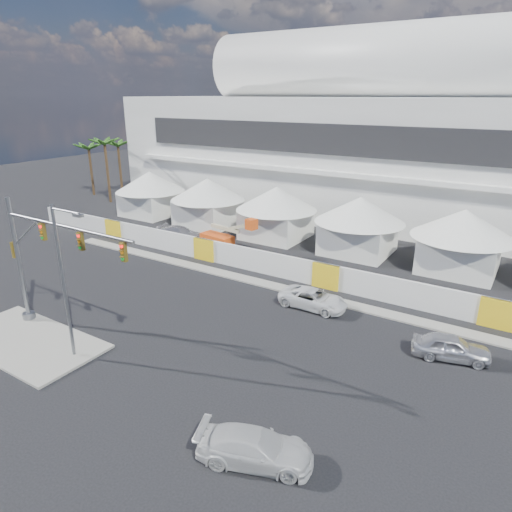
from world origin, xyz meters
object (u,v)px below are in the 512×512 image
Objects in this scene: streetlight_median at (65,273)px; boom_lift at (222,237)px; sedan_silver at (451,347)px; pickup_curb at (313,299)px; lot_car_c at (180,233)px; pickup_near at (255,448)px; traffic_mast at (38,260)px.

streetlight_median is 1.26× the size of boom_lift.
boom_lift is (-23.28, 9.62, 0.21)m from sedan_silver.
lot_car_c is (-18.87, 7.31, -0.01)m from pickup_curb.
pickup_near is 31.72m from lot_car_c.
lot_car_c is 20.54m from traffic_mast.
lot_car_c is 0.41× the size of traffic_mast.
pickup_near is 0.43× the size of traffic_mast.
traffic_mast is (-17.32, 2.41, 4.03)m from pickup_near.
lot_car_c is at bearing 57.37° from sedan_silver.
boom_lift is at bearing 52.67° from sedan_silver.
streetlight_median is (-12.93, 1.15, 4.53)m from pickup_near.
pickup_curb is at bearing 56.79° from streetlight_median.
pickup_curb is 0.69× the size of boom_lift.
pickup_curb is at bearing -120.74° from lot_car_c.
lot_car_c is at bearing 68.37° from pickup_curb.
boom_lift is at bearing -93.70° from lot_car_c.
streetlight_median reaches higher than boom_lift.
streetlight_median is 22.09m from boom_lift.
traffic_mast is 1.60× the size of boom_lift.
pickup_near is at bearing -41.60° from boom_lift.
boom_lift is (5.13, 0.53, 0.27)m from lot_car_c.
pickup_near reaches higher than pickup_curb.
sedan_silver is 0.89× the size of pickup_near.
streetlight_median reaches higher than pickup_near.
sedan_silver is 21.95m from streetlight_median.
boom_lift reaches higher than pickup_curb.
pickup_near is at bearing -7.91° from traffic_mast.
lot_car_c is (-23.15, 21.68, -0.03)m from pickup_near.
boom_lift reaches higher than pickup_near.
sedan_silver is 29.83m from lot_car_c.
traffic_mast reaches higher than sedan_silver.
pickup_curb is 16.45m from streetlight_median.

